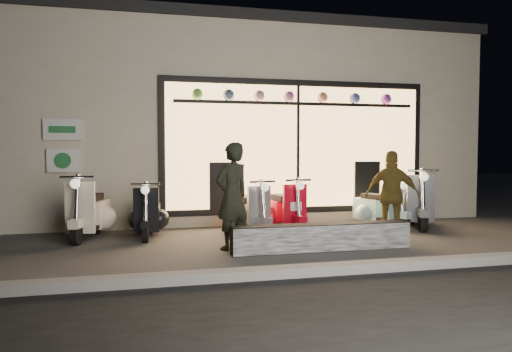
{
  "coord_description": "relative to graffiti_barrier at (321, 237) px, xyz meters",
  "views": [
    {
      "loc": [
        -2.39,
        -7.5,
        1.49
      ],
      "look_at": [
        -0.39,
        0.6,
        1.05
      ],
      "focal_mm": 35.0,
      "sensor_mm": 36.0,
      "label": 1
    }
  ],
  "objects": [
    {
      "name": "ground",
      "position": [
        -0.3,
        0.65,
        -0.2
      ],
      "size": [
        40.0,
        40.0,
        0.0
      ],
      "primitive_type": "plane",
      "color": "#383533",
      "rests_on": "ground"
    },
    {
      "name": "kerb",
      "position": [
        -0.3,
        -1.35,
        -0.14
      ],
      "size": [
        40.0,
        0.25,
        0.12
      ],
      "primitive_type": "cube",
      "color": "slate",
      "rests_on": "ground"
    },
    {
      "name": "shop_building",
      "position": [
        -0.3,
        5.63,
        1.9
      ],
      "size": [
        10.2,
        6.23,
        4.2
      ],
      "color": "beige",
      "rests_on": "ground"
    },
    {
      "name": "graffiti_barrier",
      "position": [
        0.0,
        0.0,
        0.0
      ],
      "size": [
        2.72,
        0.28,
        0.4
      ],
      "primitive_type": "cube",
      "color": "black",
      "rests_on": "ground"
    },
    {
      "name": "scooter_silver",
      "position": [
        -0.76,
        1.76,
        0.18
      ],
      "size": [
        0.65,
        1.31,
        0.94
      ],
      "rotation": [
        0.0,
        0.0,
        0.26
      ],
      "color": "black",
      "rests_on": "ground"
    },
    {
      "name": "scooter_red",
      "position": [
        -0.05,
        1.78,
        0.18
      ],
      "size": [
        0.53,
        1.34,
        0.95
      ],
      "rotation": [
        0.0,
        0.0,
        0.12
      ],
      "color": "black",
      "rests_on": "ground"
    },
    {
      "name": "scooter_black",
      "position": [
        -2.44,
        1.94,
        0.17
      ],
      "size": [
        0.48,
        1.28,
        0.92
      ],
      "rotation": [
        0.0,
        0.0,
        -0.1
      ],
      "color": "black",
      "rests_on": "ground"
    },
    {
      "name": "scooter_cream",
      "position": [
        -3.41,
        2.04,
        0.22
      ],
      "size": [
        0.66,
        1.46,
        1.04
      ],
      "rotation": [
        0.0,
        0.0,
        -0.21
      ],
      "color": "black",
      "rests_on": "ground"
    },
    {
      "name": "scooter_blue",
      "position": [
        1.87,
        1.91,
        0.16
      ],
      "size": [
        0.68,
        1.25,
        0.9
      ],
      "rotation": [
        0.0,
        0.0,
        0.34
      ],
      "color": "black",
      "rests_on": "ground"
    },
    {
      "name": "scooter_grey",
      "position": [
        2.63,
        1.83,
        0.24
      ],
      "size": [
        0.81,
        1.51,
        1.09
      ],
      "rotation": [
        0.0,
        0.0,
        -0.33
      ],
      "color": "black",
      "rests_on": "ground"
    },
    {
      "name": "man",
      "position": [
        -1.26,
        0.42,
        0.6
      ],
      "size": [
        0.7,
        0.61,
        1.6
      ],
      "primitive_type": "imported",
      "rotation": [
        0.0,
        0.0,
        3.63
      ],
      "color": "black",
      "rests_on": "ground"
    },
    {
      "name": "woman",
      "position": [
        1.49,
        0.63,
        0.54
      ],
      "size": [
        0.93,
        0.76,
        1.48
      ],
      "primitive_type": "imported",
      "rotation": [
        0.0,
        0.0,
        2.6
      ],
      "color": "brown",
      "rests_on": "ground"
    }
  ]
}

